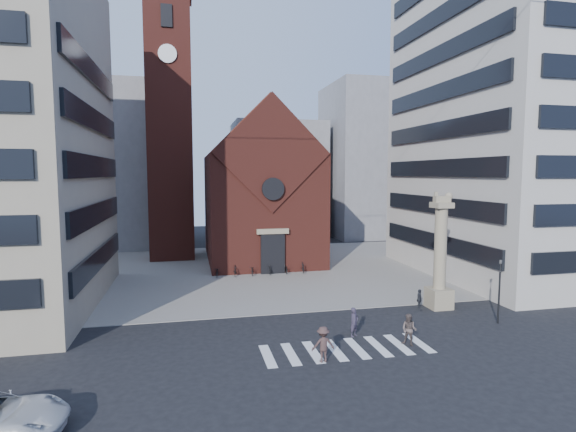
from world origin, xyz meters
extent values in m
plane|color=black|center=(0.00, 0.00, 0.00)|extent=(120.00, 120.00, 0.00)
cube|color=gray|center=(0.00, 19.00, 0.03)|extent=(46.00, 30.00, 0.05)
cube|color=maroon|center=(0.00, 25.00, 6.00)|extent=(12.00, 16.00, 12.00)
cube|color=maroon|center=(0.00, 25.40, 12.00)|extent=(12.00, 15.40, 12.00)
cube|color=maroon|center=(0.00, 17.05, 12.00)|extent=(11.76, 0.50, 11.76)
cylinder|color=black|center=(0.00, 16.60, 8.50)|extent=(2.20, 0.30, 2.20)
cube|color=black|center=(0.00, 16.85, 2.00)|extent=(2.40, 0.30, 4.00)
cube|color=gray|center=(0.00, 16.80, 4.30)|extent=(3.20, 0.40, 0.50)
cube|color=maroon|center=(-10.00, 28.00, 15.00)|extent=(5.00, 5.00, 30.00)
cylinder|color=white|center=(-10.00, 25.40, 23.00)|extent=(2.00, 0.20, 2.00)
cube|color=black|center=(-10.00, 25.40, 27.00)|extent=(1.20, 0.20, 2.40)
cube|color=#A9A399|center=(24.00, 12.00, 16.00)|extent=(18.00, 22.00, 32.00)
cube|color=gray|center=(-20.00, 40.00, 11.00)|extent=(16.00, 14.00, 22.00)
cube|color=gray|center=(6.00, 45.00, 9.00)|extent=(14.00, 12.00, 18.00)
cube|color=gray|center=(22.00, 42.00, 12.00)|extent=(16.00, 14.00, 24.00)
cube|color=gray|center=(10.00, 3.00, 0.75)|extent=(1.60, 1.60, 1.50)
cylinder|color=gray|center=(10.00, 3.00, 4.50)|extent=(0.90, 0.90, 6.00)
cube|color=gray|center=(10.00, 3.00, 7.70)|extent=(1.30, 1.30, 0.40)
cube|color=gray|center=(10.00, 3.00, 8.10)|extent=(1.20, 0.50, 0.55)
sphere|color=gray|center=(10.55, 3.00, 8.35)|extent=(0.56, 0.56, 0.56)
cube|color=gray|center=(9.50, 3.00, 8.50)|extent=(0.25, 0.15, 0.35)
cylinder|color=black|center=(12.00, -1.00, 1.75)|extent=(0.12, 0.12, 3.50)
imported|color=black|center=(12.00, -1.00, 3.90)|extent=(0.13, 0.16, 0.80)
imported|color=#302A3A|center=(1.73, -1.16, 0.90)|extent=(0.78, 0.72, 1.80)
imported|color=#514541|center=(4.32, -3.25, 0.94)|extent=(1.13, 1.15, 1.87)
imported|color=#282A30|center=(8.31, 2.81, 0.78)|extent=(0.72, 0.99, 1.56)
imported|color=#412D2B|center=(-1.24, -4.36, 0.96)|extent=(1.24, 0.72, 1.92)
imported|color=black|center=(-5.50, 16.67, 0.50)|extent=(0.79, 1.76, 0.90)
imported|color=black|center=(-3.79, 16.67, 0.55)|extent=(0.66, 1.70, 0.99)
imported|color=black|center=(-2.08, 16.67, 0.50)|extent=(0.79, 1.76, 0.90)
imported|color=black|center=(-0.37, 16.67, 0.55)|extent=(0.66, 1.70, 0.99)
imported|color=black|center=(1.33, 16.67, 0.50)|extent=(0.79, 1.76, 0.90)
imported|color=black|center=(3.04, 16.67, 0.55)|extent=(0.66, 1.70, 0.99)
camera|label=1|loc=(-8.08, -26.49, 10.01)|focal=28.00mm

